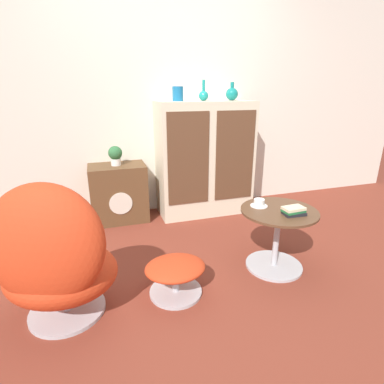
{
  "coord_description": "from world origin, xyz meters",
  "views": [
    {
      "loc": [
        -0.75,
        -1.73,
        1.33
      ],
      "look_at": [
        -0.05,
        0.43,
        0.55
      ],
      "focal_mm": 28.0,
      "sensor_mm": 36.0,
      "label": 1
    }
  ],
  "objects_px": {
    "egg_chair": "(54,260)",
    "book_stack": "(294,211)",
    "vase_inner_left": "(204,95)",
    "sideboard": "(204,159)",
    "teacup": "(259,203)",
    "tv_console": "(119,193)",
    "coffee_table": "(277,234)",
    "ottoman": "(175,272)",
    "vase_inner_right": "(232,94)",
    "vase_leftmost": "(178,94)",
    "potted_plant": "(115,155)"
  },
  "relations": [
    {
      "from": "egg_chair",
      "to": "book_stack",
      "type": "bearing_deg",
      "value": 0.09
    },
    {
      "from": "vase_inner_left",
      "to": "sideboard",
      "type": "bearing_deg",
      "value": -11.95
    },
    {
      "from": "sideboard",
      "to": "teacup",
      "type": "xyz_separation_m",
      "value": [
        0.03,
        -1.15,
        -0.1
      ]
    },
    {
      "from": "egg_chair",
      "to": "tv_console",
      "type": "bearing_deg",
      "value": 71.6
    },
    {
      "from": "sideboard",
      "to": "coffee_table",
      "type": "bearing_deg",
      "value": -83.93
    },
    {
      "from": "teacup",
      "to": "book_stack",
      "type": "height_order",
      "value": "book_stack"
    },
    {
      "from": "egg_chair",
      "to": "coffee_table",
      "type": "distance_m",
      "value": 1.55
    },
    {
      "from": "ottoman",
      "to": "book_stack",
      "type": "height_order",
      "value": "book_stack"
    },
    {
      "from": "sideboard",
      "to": "vase_inner_left",
      "type": "bearing_deg",
      "value": 168.05
    },
    {
      "from": "teacup",
      "to": "vase_inner_left",
      "type": "bearing_deg",
      "value": 92.33
    },
    {
      "from": "vase_inner_right",
      "to": "tv_console",
      "type": "bearing_deg",
      "value": 178.29
    },
    {
      "from": "sideboard",
      "to": "coffee_table",
      "type": "xyz_separation_m",
      "value": [
        0.13,
        -1.26,
        -0.32
      ]
    },
    {
      "from": "sideboard",
      "to": "vase_inner_left",
      "type": "distance_m",
      "value": 0.67
    },
    {
      "from": "book_stack",
      "to": "teacup",
      "type": "bearing_deg",
      "value": 124.38
    },
    {
      "from": "ottoman",
      "to": "vase_leftmost",
      "type": "relative_size",
      "value": 2.94
    },
    {
      "from": "egg_chair",
      "to": "coffee_table",
      "type": "xyz_separation_m",
      "value": [
        1.54,
        0.11,
        -0.13
      ]
    },
    {
      "from": "teacup",
      "to": "coffee_table",
      "type": "bearing_deg",
      "value": -47.47
    },
    {
      "from": "potted_plant",
      "to": "book_stack",
      "type": "xyz_separation_m",
      "value": [
        1.12,
        -1.41,
        -0.2
      ]
    },
    {
      "from": "sideboard",
      "to": "potted_plant",
      "type": "distance_m",
      "value": 0.95
    },
    {
      "from": "vase_leftmost",
      "to": "vase_inner_left",
      "type": "distance_m",
      "value": 0.27
    },
    {
      "from": "sideboard",
      "to": "vase_leftmost",
      "type": "distance_m",
      "value": 0.74
    },
    {
      "from": "coffee_table",
      "to": "vase_inner_left",
      "type": "distance_m",
      "value": 1.61
    },
    {
      "from": "vase_leftmost",
      "to": "sideboard",
      "type": "bearing_deg",
      "value": -0.76
    },
    {
      "from": "coffee_table",
      "to": "book_stack",
      "type": "distance_m",
      "value": 0.25
    },
    {
      "from": "coffee_table",
      "to": "vase_inner_left",
      "type": "height_order",
      "value": "vase_inner_left"
    },
    {
      "from": "coffee_table",
      "to": "potted_plant",
      "type": "relative_size",
      "value": 2.89
    },
    {
      "from": "egg_chair",
      "to": "vase_leftmost",
      "type": "height_order",
      "value": "vase_leftmost"
    },
    {
      "from": "sideboard",
      "to": "egg_chair",
      "type": "distance_m",
      "value": 1.97
    },
    {
      "from": "sideboard",
      "to": "teacup",
      "type": "relative_size",
      "value": 9.36
    },
    {
      "from": "egg_chair",
      "to": "coffee_table",
      "type": "bearing_deg",
      "value": 4.03
    },
    {
      "from": "egg_chair",
      "to": "potted_plant",
      "type": "bearing_deg",
      "value": 71.74
    },
    {
      "from": "egg_chair",
      "to": "vase_inner_left",
      "type": "distance_m",
      "value": 2.14
    },
    {
      "from": "sideboard",
      "to": "vase_inner_left",
      "type": "xyz_separation_m",
      "value": [
        -0.02,
        0.0,
        0.67
      ]
    },
    {
      "from": "tv_console",
      "to": "egg_chair",
      "type": "bearing_deg",
      "value": -108.4
    },
    {
      "from": "tv_console",
      "to": "book_stack",
      "type": "distance_m",
      "value": 1.81
    },
    {
      "from": "tv_console",
      "to": "potted_plant",
      "type": "relative_size",
      "value": 3.06
    },
    {
      "from": "ottoman",
      "to": "book_stack",
      "type": "relative_size",
      "value": 2.54
    },
    {
      "from": "vase_inner_right",
      "to": "book_stack",
      "type": "bearing_deg",
      "value": -94.95
    },
    {
      "from": "tv_console",
      "to": "vase_inner_right",
      "type": "bearing_deg",
      "value": -1.71
    },
    {
      "from": "tv_console",
      "to": "egg_chair",
      "type": "distance_m",
      "value": 1.49
    },
    {
      "from": "vase_inner_left",
      "to": "vase_inner_right",
      "type": "xyz_separation_m",
      "value": [
        0.32,
        -0.0,
        0.01
      ]
    },
    {
      "from": "tv_console",
      "to": "ottoman",
      "type": "distance_m",
      "value": 1.41
    },
    {
      "from": "vase_inner_right",
      "to": "teacup",
      "type": "distance_m",
      "value": 1.42
    },
    {
      "from": "vase_leftmost",
      "to": "vase_inner_left",
      "type": "height_order",
      "value": "vase_inner_left"
    },
    {
      "from": "vase_inner_right",
      "to": "ottoman",
      "type": "bearing_deg",
      "value": -126.34
    },
    {
      "from": "ottoman",
      "to": "coffee_table",
      "type": "distance_m",
      "value": 0.84
    },
    {
      "from": "teacup",
      "to": "vase_leftmost",
      "type": "bearing_deg",
      "value": 105.53
    },
    {
      "from": "teacup",
      "to": "book_stack",
      "type": "xyz_separation_m",
      "value": [
        0.15,
        -0.22,
        0.01
      ]
    },
    {
      "from": "vase_leftmost",
      "to": "book_stack",
      "type": "xyz_separation_m",
      "value": [
        0.47,
        -1.37,
        -0.78
      ]
    },
    {
      "from": "vase_leftmost",
      "to": "vase_inner_right",
      "type": "distance_m",
      "value": 0.59
    }
  ]
}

